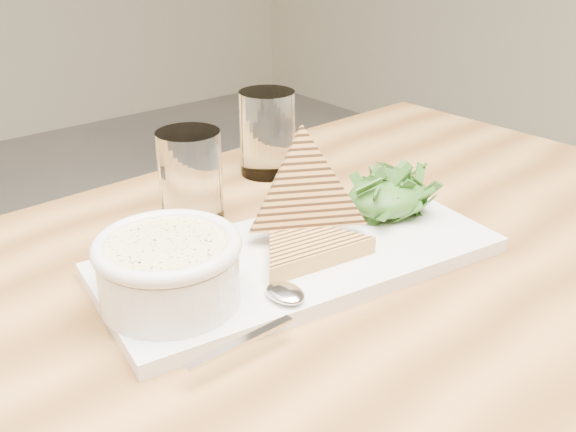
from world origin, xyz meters
TOP-DOWN VIEW (x-y plane):
  - table_top at (0.20, -0.03)m, footprint 1.24×0.85m
  - table_leg_br at (0.75, 0.32)m, footprint 0.06×0.06m
  - platter at (0.21, 0.03)m, footprint 0.45×0.25m
  - soup_bowl at (0.06, 0.04)m, footprint 0.13×0.13m
  - soup at (0.06, 0.04)m, footprint 0.11×0.11m
  - bowl_rim at (0.06, 0.04)m, footprint 0.13×0.13m
  - sandwich_flat at (0.21, 0.02)m, footprint 0.17×0.17m
  - sandwich_lean at (0.24, 0.06)m, footprint 0.19×0.19m
  - salad_base at (0.36, 0.04)m, footprint 0.11×0.09m
  - arugula_pile at (0.36, 0.04)m, footprint 0.11×0.10m
  - spoon_bowl at (0.14, -0.03)m, footprint 0.03×0.04m
  - spoon_handle at (0.07, -0.06)m, footprint 0.11×0.01m
  - glass_near at (0.18, 0.20)m, footprint 0.07×0.07m
  - glass_far at (0.35, 0.27)m, footprint 0.08×0.08m

SIDE VIEW (x-z plane):
  - table_leg_br at x=0.75m, z-range 0.00..0.71m
  - table_top at x=0.20m, z-range 0.71..0.75m
  - platter at x=0.21m, z-range 0.75..0.77m
  - spoon_handle at x=0.07m, z-range 0.77..0.77m
  - spoon_bowl at x=0.14m, z-range 0.77..0.78m
  - sandwich_flat at x=0.21m, z-range 0.77..0.79m
  - salad_base at x=0.36m, z-range 0.77..0.81m
  - soup_bowl at x=0.06m, z-range 0.77..0.82m
  - arugula_pile at x=0.36m, z-range 0.77..0.82m
  - glass_near at x=0.18m, z-range 0.75..0.87m
  - glass_far at x=0.35m, z-range 0.75..0.87m
  - sandwich_lean at x=0.24m, z-range 0.73..0.90m
  - soup at x=0.06m, z-range 0.82..0.83m
  - bowl_rim at x=0.06m, z-range 0.82..0.83m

